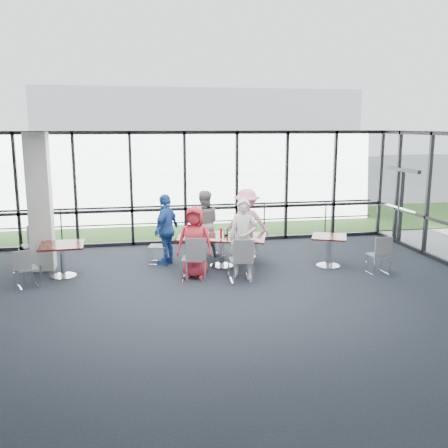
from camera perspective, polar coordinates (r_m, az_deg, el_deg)
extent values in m
cube|color=black|center=(9.73, -0.90, -8.92)|extent=(12.00, 10.00, 0.02)
cube|color=silver|center=(9.14, -0.96, 10.33)|extent=(12.00, 10.00, 0.04)
cube|color=silver|center=(4.64, 10.14, -10.95)|extent=(12.00, 0.10, 3.20)
cube|color=white|center=(14.20, -4.47, 4.13)|extent=(12.00, 0.10, 3.20)
cube|color=black|center=(15.02, 19.56, 1.78)|extent=(0.12, 1.60, 2.10)
cube|color=silver|center=(12.29, -20.29, 2.37)|extent=(0.50, 0.50, 3.20)
cube|color=gray|center=(19.36, -6.10, 1.14)|extent=(80.00, 70.00, 0.02)
cube|color=#2F4F1B|center=(17.40, -5.53, 0.11)|extent=(80.00, 5.00, 0.01)
cube|color=white|center=(41.38, -3.28, 10.70)|extent=(24.00, 10.00, 6.00)
cylinder|color=#2D2D33|center=(14.96, -4.68, 0.22)|extent=(12.00, 0.06, 0.06)
cube|color=black|center=(11.89, -0.28, -1.47)|extent=(2.33, 1.74, 0.04)
cylinder|color=silver|center=(11.98, -0.27, -3.22)|extent=(0.12, 0.12, 0.71)
cylinder|color=silver|center=(12.07, -0.27, -4.79)|extent=(0.56, 0.56, 0.03)
cube|color=black|center=(11.65, -18.05, -2.31)|extent=(0.99, 0.99, 0.04)
cylinder|color=silver|center=(11.74, -17.94, -4.09)|extent=(0.12, 0.12, 0.71)
cube|color=black|center=(12.15, 11.94, -1.45)|extent=(1.04, 1.04, 0.04)
cylinder|color=silver|center=(12.24, 11.87, -3.16)|extent=(0.12, 0.12, 0.71)
imported|color=red|center=(11.06, -3.36, -2.07)|extent=(0.90, 0.73, 1.61)
imported|color=silver|center=(11.00, 2.24, -1.69)|extent=(0.79, 0.72, 1.77)
imported|color=gray|center=(12.84, -2.34, 0.05)|extent=(0.89, 0.61, 1.72)
imported|color=pink|center=(12.72, 2.60, 0.07)|extent=(1.25, 0.83, 1.77)
imported|color=#224DA3|center=(12.17, -6.61, -0.61)|extent=(1.02, 1.15, 1.73)
cylinder|color=white|center=(11.59, -3.03, -1.68)|extent=(0.28, 0.28, 0.01)
cylinder|color=white|center=(11.42, 2.69, -1.88)|extent=(0.27, 0.27, 0.01)
cylinder|color=white|center=(12.35, -2.29, -0.87)|extent=(0.24, 0.24, 0.01)
cylinder|color=white|center=(12.14, 2.38, -1.09)|extent=(0.28, 0.28, 0.01)
cylinder|color=white|center=(12.08, -4.28, -1.18)|extent=(0.24, 0.24, 0.01)
cylinder|color=white|center=(11.70, -1.90, -1.21)|extent=(0.08, 0.08, 0.15)
cylinder|color=white|center=(11.66, 1.28, -1.27)|extent=(0.07, 0.07, 0.14)
cylinder|color=white|center=(12.06, 0.15, -0.84)|extent=(0.07, 0.07, 0.15)
cylinder|color=white|center=(11.85, -3.72, -1.09)|extent=(0.07, 0.07, 0.14)
cube|color=white|center=(11.48, -1.15, -1.82)|extent=(0.38, 0.34, 0.00)
cube|color=white|center=(11.53, 3.75, -1.80)|extent=(0.34, 0.36, 0.00)
cube|color=white|center=(12.30, 0.78, -0.95)|extent=(0.29, 0.22, 0.00)
cube|color=black|center=(11.89, 0.25, -1.28)|extent=(0.10, 0.07, 0.04)
cylinder|color=#AD0F05|center=(11.92, -0.35, -0.90)|extent=(0.06, 0.06, 0.18)
cylinder|color=#167E2D|center=(11.94, 0.39, -0.83)|extent=(0.05, 0.05, 0.20)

